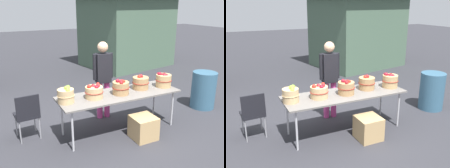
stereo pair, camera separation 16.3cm
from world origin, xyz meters
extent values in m
plane|color=#2D2D33|center=(0.00, 0.00, 0.00)|extent=(40.00, 40.00, 0.00)
cube|color=slate|center=(0.00, 0.00, 0.73)|extent=(2.30, 0.76, 0.03)
cylinder|color=#B2B2B7|center=(-1.03, -0.30, 0.36)|extent=(0.04, 0.04, 0.72)
cylinder|color=#B2B2B7|center=(1.03, -0.30, 0.36)|extent=(0.04, 0.04, 0.72)
cylinder|color=#B2B2B7|center=(-1.03, 0.30, 0.36)|extent=(0.04, 0.04, 0.72)
cylinder|color=#B2B2B7|center=(1.03, 0.30, 0.36)|extent=(0.04, 0.04, 0.72)
cylinder|color=tan|center=(-1.02, 0.02, 0.87)|extent=(0.28, 0.28, 0.24)
torus|color=tan|center=(-1.02, 0.02, 0.88)|extent=(0.30, 0.30, 0.01)
sphere|color=#8CB738|center=(-1.00, 0.05, 1.00)|extent=(0.07, 0.07, 0.07)
sphere|color=#7AA833|center=(-0.95, 0.09, 0.99)|extent=(0.08, 0.08, 0.08)
sphere|color=#8CB738|center=(-1.00, -0.07, 0.99)|extent=(0.07, 0.07, 0.07)
sphere|color=#8CB738|center=(-1.00, 0.02, 0.99)|extent=(0.06, 0.06, 0.06)
sphere|color=#7AA833|center=(-0.99, 0.05, 0.98)|extent=(0.07, 0.07, 0.07)
sphere|color=#8CB738|center=(-0.97, 0.04, 0.99)|extent=(0.07, 0.07, 0.07)
sphere|color=#7AA833|center=(-0.99, 0.01, 0.99)|extent=(0.08, 0.08, 0.08)
cylinder|color=tan|center=(-0.51, 0.00, 0.86)|extent=(0.31, 0.31, 0.21)
torus|color=maroon|center=(-0.51, 0.00, 0.87)|extent=(0.33, 0.33, 0.01)
sphere|color=#B22319|center=(-0.42, 0.04, 0.98)|extent=(0.07, 0.07, 0.07)
sphere|color=maroon|center=(-0.51, 0.03, 0.96)|extent=(0.08, 0.08, 0.08)
sphere|color=maroon|center=(-0.50, 0.02, 0.96)|extent=(0.07, 0.07, 0.07)
sphere|color=#B22319|center=(-0.61, -0.01, 0.98)|extent=(0.07, 0.07, 0.07)
sphere|color=maroon|center=(-0.44, -0.02, 0.97)|extent=(0.07, 0.07, 0.07)
sphere|color=maroon|center=(-0.49, -0.08, 0.97)|extent=(0.08, 0.08, 0.08)
cylinder|color=#A87F51|center=(0.01, -0.03, 0.87)|extent=(0.30, 0.30, 0.23)
torus|color=maroon|center=(0.01, -0.03, 0.88)|extent=(0.32, 0.32, 0.01)
sphere|color=maroon|center=(0.01, -0.03, 0.99)|extent=(0.07, 0.07, 0.07)
sphere|color=#B22319|center=(0.04, -0.05, 0.98)|extent=(0.08, 0.08, 0.08)
sphere|color=maroon|center=(-0.03, -0.13, 1.00)|extent=(0.07, 0.07, 0.07)
sphere|color=#B22319|center=(0.05, -0.07, 0.99)|extent=(0.06, 0.06, 0.06)
sphere|color=maroon|center=(0.04, -0.02, 0.99)|extent=(0.07, 0.07, 0.07)
sphere|color=maroon|center=(-0.05, -0.01, 1.00)|extent=(0.07, 0.07, 0.07)
sphere|color=maroon|center=(0.00, -0.04, 0.98)|extent=(0.08, 0.08, 0.08)
cylinder|color=#A87F51|center=(0.50, 0.05, 0.87)|extent=(0.31, 0.31, 0.23)
torus|color=maroon|center=(0.50, 0.05, 0.88)|extent=(0.33, 0.33, 0.01)
sphere|color=maroon|center=(0.49, 0.08, 0.99)|extent=(0.07, 0.07, 0.07)
sphere|color=#B22319|center=(0.55, 0.08, 0.97)|extent=(0.07, 0.07, 0.07)
sphere|color=#B22319|center=(0.50, 0.05, 1.01)|extent=(0.07, 0.07, 0.07)
sphere|color=maroon|center=(0.51, 0.05, 0.99)|extent=(0.07, 0.07, 0.07)
sphere|color=maroon|center=(0.50, 0.05, 1.01)|extent=(0.07, 0.07, 0.07)
sphere|color=maroon|center=(0.52, 0.07, 0.99)|extent=(0.07, 0.07, 0.07)
sphere|color=#B22319|center=(0.47, 0.06, 1.00)|extent=(0.08, 0.08, 0.08)
cylinder|color=tan|center=(0.98, -0.04, 0.87)|extent=(0.30, 0.30, 0.25)
torus|color=maroon|center=(0.98, -0.04, 0.89)|extent=(0.32, 0.32, 0.01)
sphere|color=maroon|center=(0.93, 0.07, 0.99)|extent=(0.08, 0.08, 0.08)
sphere|color=maroon|center=(1.01, -0.09, 0.99)|extent=(0.07, 0.07, 0.07)
sphere|color=maroon|center=(1.03, 0.00, 0.99)|extent=(0.07, 0.07, 0.07)
sphere|color=#B22319|center=(0.99, -0.06, 1.00)|extent=(0.07, 0.07, 0.07)
sphere|color=maroon|center=(0.96, -0.03, 0.99)|extent=(0.08, 0.08, 0.08)
sphere|color=maroon|center=(0.97, -0.07, 0.99)|extent=(0.08, 0.08, 0.08)
sphere|color=maroon|center=(0.90, -0.01, 1.01)|extent=(0.08, 0.08, 0.08)
cylinder|color=#CC3F8C|center=(0.07, 0.66, 0.40)|extent=(0.12, 0.12, 0.79)
cylinder|color=#CC3F8C|center=(-0.10, 0.68, 0.40)|extent=(0.12, 0.12, 0.79)
cube|color=black|center=(-0.02, 0.67, 1.09)|extent=(0.32, 0.24, 0.60)
sphere|color=tan|center=(-0.02, 0.67, 1.52)|extent=(0.22, 0.22, 0.22)
cylinder|color=black|center=(0.16, 0.66, 1.12)|extent=(0.08, 0.08, 0.53)
cylinder|color=black|center=(-0.19, 0.69, 1.12)|extent=(0.08, 0.08, 0.53)
cube|color=#47604C|center=(2.89, 4.69, 1.30)|extent=(3.41, 2.94, 2.60)
cube|color=white|center=(2.66, 3.50, 1.50)|extent=(1.38, 0.31, 0.90)
cube|color=black|center=(-1.61, 0.51, 0.44)|extent=(0.43, 0.43, 0.04)
cube|color=black|center=(-1.60, 0.34, 0.66)|extent=(0.40, 0.06, 0.40)
cylinder|color=gray|center=(-1.45, 0.70, 0.21)|extent=(0.02, 0.02, 0.42)
cylinder|color=gray|center=(-1.79, 0.67, 0.21)|extent=(0.02, 0.02, 0.42)
cylinder|color=gray|center=(-1.43, 0.36, 0.21)|extent=(0.02, 0.02, 0.42)
cylinder|color=gray|center=(-1.77, 0.33, 0.21)|extent=(0.02, 0.02, 0.42)
cylinder|color=#335972|center=(2.29, 0.10, 0.43)|extent=(0.55, 0.55, 0.85)
cube|color=tan|center=(0.24, -0.47, 0.21)|extent=(0.42, 0.42, 0.42)
camera|label=1|loc=(-2.14, -3.86, 2.35)|focal=40.52mm
camera|label=2|loc=(-2.00, -3.93, 2.35)|focal=40.52mm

